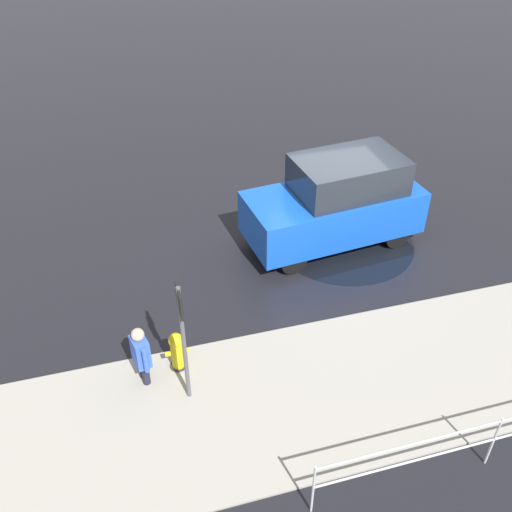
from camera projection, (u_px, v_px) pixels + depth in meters
The scene contains 7 objects.
ground_plane at pixel (331, 238), 13.34m from camera, with size 60.00×60.00×0.00m, color black.
kerb_strip at pixel (420, 368), 10.09m from camera, with size 24.00×3.20×0.04m, color gray.
moving_hatchback at pixel (337, 202), 12.67m from camera, with size 4.06×2.10×2.06m.
fire_hydrant at pixel (177, 352), 9.89m from camera, with size 0.42×0.31×0.80m.
pedestrian at pixel (141, 353), 9.47m from camera, with size 0.32×0.56×1.22m.
sign_post at pixel (182, 329), 8.66m from camera, with size 0.07×0.44×2.40m.
puddle_patch at pixel (344, 242), 13.21m from camera, with size 3.21×3.21×0.01m, color black.
Camera 1 is at (4.67, 10.05, 7.64)m, focal length 40.00 mm.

